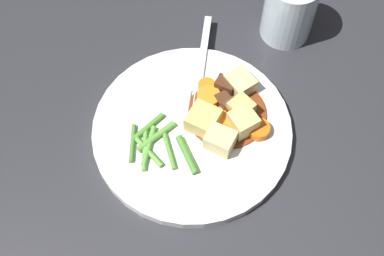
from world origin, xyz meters
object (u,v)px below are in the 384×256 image
object	(u,v)px
potato_chunk_1	(240,83)
water_glass	(290,9)
potato_chunk_3	(243,122)
meat_chunk_1	(231,108)
meat_chunk_0	(225,86)
fork	(201,69)
carrot_slice_5	(209,97)
potato_chunk_2	(242,112)
carrot_slice_0	(207,87)
potato_chunk_0	(220,140)
dinner_plate	(192,131)
carrot_slice_1	(223,117)
carrot_slice_4	(258,130)
meat_chunk_2	(224,102)
carrot_slice_3	(231,125)
carrot_slice_2	(210,114)
potato_chunk_4	(204,122)

from	to	relation	value
potato_chunk_1	water_glass	world-z (taller)	water_glass
potato_chunk_3	meat_chunk_1	world-z (taller)	potato_chunk_3
meat_chunk_0	fork	distance (m)	0.05
carrot_slice_5	potato_chunk_2	bearing A→B (deg)	-49.90
carrot_slice_0	potato_chunk_1	xyz separation A→B (m)	(0.04, -0.01, 0.01)
meat_chunk_0	potato_chunk_0	bearing A→B (deg)	-113.95
dinner_plate	meat_chunk_0	distance (m)	0.08
potato_chunk_1	water_glass	bearing A→B (deg)	39.20
carrot_slice_1	potato_chunk_1	xyz separation A→B (m)	(0.04, 0.04, 0.01)
carrot_slice_4	meat_chunk_2	world-z (taller)	meat_chunk_2
carrot_slice_3	meat_chunk_2	bearing A→B (deg)	85.14
potato_chunk_0	water_glass	bearing A→B (deg)	45.15
carrot_slice_2	potato_chunk_1	world-z (taller)	potato_chunk_1
carrot_slice_4	meat_chunk_1	distance (m)	0.05
fork	potato_chunk_0	bearing A→B (deg)	-96.54
meat_chunk_2	fork	distance (m)	0.07
carrot_slice_5	meat_chunk_0	xyz separation A→B (m)	(0.03, 0.01, 0.00)
carrot_slice_0	potato_chunk_0	distance (m)	0.09
potato_chunk_1	carrot_slice_0	bearing A→B (deg)	163.67
carrot_slice_0	carrot_slice_1	xyz separation A→B (m)	(0.01, -0.05, 0.00)
meat_chunk_0	meat_chunk_2	bearing A→B (deg)	-111.97
carrot_slice_2	water_glass	bearing A→B (deg)	36.50
carrot_slice_2	carrot_slice_4	size ratio (longest dim) A/B	0.83
carrot_slice_4	fork	distance (m)	0.12
carrot_slice_3	potato_chunk_1	size ratio (longest dim) A/B	0.97
carrot_slice_5	carrot_slice_4	bearing A→B (deg)	-55.60
carrot_slice_3	potato_chunk_0	bearing A→B (deg)	-136.90
carrot_slice_3	carrot_slice_2	bearing A→B (deg)	133.66
carrot_slice_2	meat_chunk_1	xyz separation A→B (m)	(0.03, -0.00, 0.00)
potato_chunk_4	meat_chunk_2	distance (m)	0.04
carrot_slice_1	potato_chunk_3	xyz separation A→B (m)	(0.02, -0.02, 0.01)
carrot_slice_0	carrot_slice_4	world-z (taller)	carrot_slice_4
potato_chunk_0	potato_chunk_1	bearing A→B (deg)	53.86
carrot_slice_3	dinner_plate	bearing A→B (deg)	164.70
carrot_slice_5	potato_chunk_3	world-z (taller)	potato_chunk_3
carrot_slice_2	potato_chunk_0	distance (m)	0.04
carrot_slice_0	meat_chunk_1	size ratio (longest dim) A/B	1.22
potato_chunk_2	meat_chunk_2	size ratio (longest dim) A/B	1.14
carrot_slice_3	potato_chunk_1	xyz separation A→B (m)	(0.03, 0.05, 0.01)
meat_chunk_1	water_glass	world-z (taller)	water_glass
carrot_slice_2	potato_chunk_0	xyz separation A→B (m)	(-0.00, -0.04, 0.01)
dinner_plate	potato_chunk_1	distance (m)	0.09
carrot_slice_5	potato_chunk_2	xyz separation A→B (m)	(0.03, -0.04, 0.01)
carrot_slice_0	carrot_slice_5	world-z (taller)	carrot_slice_5
potato_chunk_0	carrot_slice_3	bearing A→B (deg)	43.10
carrot_slice_2	carrot_slice_4	bearing A→B (deg)	-37.74
carrot_slice_2	potato_chunk_3	distance (m)	0.05
carrot_slice_1	meat_chunk_2	xyz separation A→B (m)	(0.01, 0.02, 0.00)
potato_chunk_4	meat_chunk_1	bearing A→B (deg)	14.69
carrot_slice_5	fork	xyz separation A→B (m)	(0.01, 0.05, -0.00)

